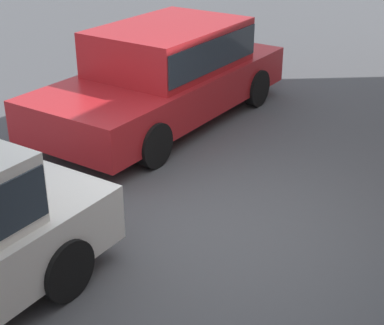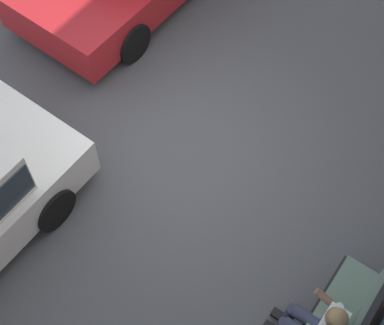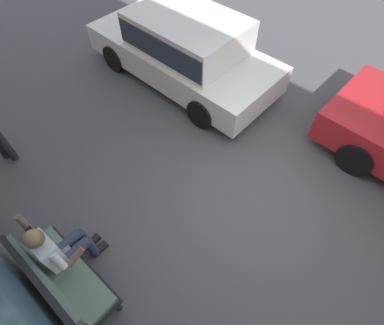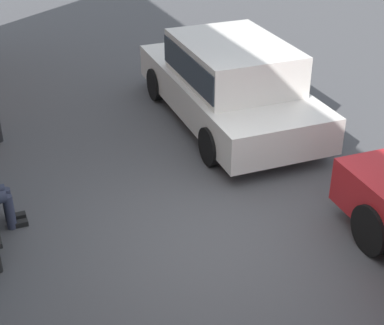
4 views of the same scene
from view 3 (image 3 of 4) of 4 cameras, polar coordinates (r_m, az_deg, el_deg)
name	(u,v)px [view 3 (image 3 of 4)]	position (r m, az deg, el deg)	size (l,w,h in m)	color
ground_plane	(253,197)	(5.18, 11.57, -6.38)	(60.00, 60.00, 0.00)	#4C4C4F
bench	(59,279)	(4.31, -24.07, -19.63)	(1.48, 0.55, 0.98)	black
person_on_phone	(58,249)	(4.30, -24.18, -14.73)	(0.73, 0.74, 1.32)	#2D3347
parked_car_mid	(185,47)	(6.76, -1.44, 21.18)	(4.36, 2.01, 1.47)	white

